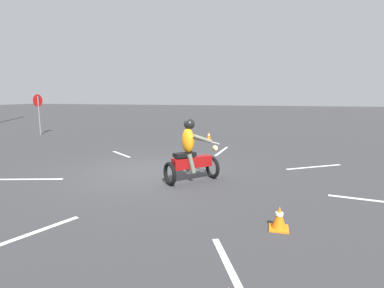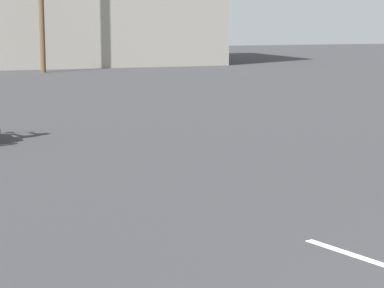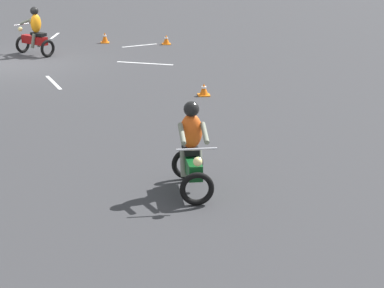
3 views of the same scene
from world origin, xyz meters
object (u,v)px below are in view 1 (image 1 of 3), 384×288
(traffic_cone_near_right, at_px, (209,137))
(traffic_cone_mid_left, at_px, (279,218))
(motorcycle_rider_foreground, at_px, (191,155))
(stop_sign, at_px, (38,106))

(traffic_cone_near_right, height_order, traffic_cone_mid_left, traffic_cone_near_right)
(motorcycle_rider_foreground, bearing_deg, traffic_cone_mid_left, -3.07)
(traffic_cone_near_right, relative_size, traffic_cone_mid_left, 1.12)
(stop_sign, relative_size, traffic_cone_near_right, 5.10)
(traffic_cone_mid_left, bearing_deg, motorcycle_rider_foreground, 43.10)
(stop_sign, height_order, traffic_cone_mid_left, stop_sign)
(stop_sign, distance_m, traffic_cone_near_right, 9.99)
(traffic_cone_near_right, xyz_separation_m, traffic_cone_mid_left, (-9.44, -3.20, -0.02))
(motorcycle_rider_foreground, xyz_separation_m, traffic_cone_mid_left, (-2.33, -2.18, -0.53))
(traffic_cone_near_right, bearing_deg, stop_sign, 90.91)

